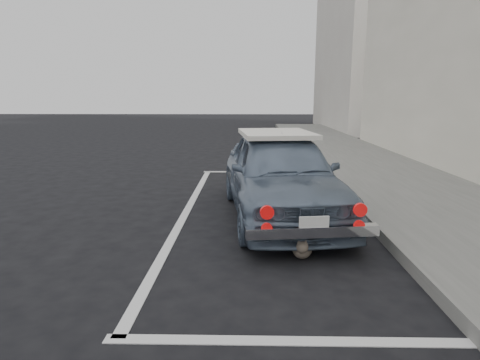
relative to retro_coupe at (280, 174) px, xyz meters
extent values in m
plane|color=black|center=(-0.59, -2.83, -0.67)|extent=(80.00, 80.00, 0.00)
cube|color=#60615C|center=(2.61, -0.83, -0.59)|extent=(2.80, 40.00, 0.15)
cube|color=#13369A|center=(4.07, 7.17, 3.93)|extent=(0.10, 2.00, 1.60)
cube|color=#BDB5AB|center=(5.76, 17.17, 3.33)|extent=(3.50, 10.00, 8.00)
cube|color=silver|center=(-0.09, -3.33, -0.66)|extent=(3.00, 0.12, 0.01)
cube|color=silver|center=(-0.09, 3.67, -0.66)|extent=(3.00, 0.12, 0.01)
cube|color=silver|center=(-1.49, 0.17, -0.66)|extent=(0.12, 7.00, 0.01)
imported|color=slate|center=(0.00, 0.00, -0.01)|extent=(1.99, 4.02, 1.32)
cube|color=white|center=(-0.04, 0.38, 0.58)|extent=(1.25, 1.59, 0.07)
cube|color=silver|center=(0.22, -1.87, -0.29)|extent=(1.48, 0.29, 0.12)
cube|color=white|center=(0.22, -1.92, -0.19)|extent=(0.33, 0.06, 0.17)
cylinder|color=red|center=(-0.29, -1.96, -0.05)|extent=(0.15, 0.06, 0.15)
cylinder|color=red|center=(0.73, -1.84, -0.05)|extent=(0.15, 0.06, 0.15)
cylinder|color=red|center=(-0.29, -1.96, -0.23)|extent=(0.12, 0.05, 0.12)
cylinder|color=red|center=(0.73, -1.84, -0.23)|extent=(0.12, 0.05, 0.12)
ellipsoid|color=#6A5F51|center=(0.14, -1.69, -0.55)|extent=(0.28, 0.39, 0.22)
sphere|color=#6A5F51|center=(0.11, -1.84, -0.47)|extent=(0.14, 0.14, 0.14)
cone|color=#6A5F51|center=(0.08, -1.84, -0.41)|extent=(0.05, 0.05, 0.05)
cone|color=#6A5F51|center=(0.15, -1.85, -0.41)|extent=(0.05, 0.05, 0.05)
cylinder|color=#6A5F51|center=(0.21, -1.51, -0.62)|extent=(0.09, 0.23, 0.03)
camera|label=1|loc=(-0.49, -6.07, 1.16)|focal=30.00mm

